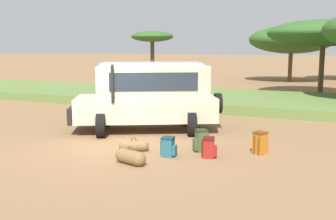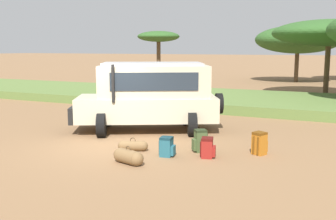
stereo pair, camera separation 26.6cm
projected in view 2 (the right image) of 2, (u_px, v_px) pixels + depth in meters
ground_plane at (114, 145)px, 12.04m from camera, size 320.00×320.00×0.00m
grass_bank at (216, 99)px, 21.12m from camera, size 120.00×7.00×0.44m
safari_vehicle at (150, 95)px, 13.95m from camera, size 5.33×3.96×2.44m
backpack_beside_front_wheel at (260, 144)px, 10.94m from camera, size 0.43×0.47×0.64m
backpack_cluster_center at (200, 141)px, 11.22m from camera, size 0.47×0.45×0.65m
backpack_near_rear_wheel at (167, 147)px, 10.77m from camera, size 0.45×0.39×0.54m
backpack_outermost at (208, 148)px, 10.65m from camera, size 0.46×0.46×0.55m
duffel_bag_low_black_case at (128, 157)px, 10.07m from camera, size 0.93×0.53×0.47m
duffel_bag_soft_canvas at (133, 146)px, 11.36m from camera, size 0.85×0.48×0.39m
acacia_tree_far_left at (159, 37)px, 43.10m from camera, size 4.62×4.65×4.77m
acacia_tree_left_mid at (298, 40)px, 33.60m from camera, size 7.25×6.48×4.85m
acacia_tree_centre_back at (329, 33)px, 23.21m from camera, size 6.60×7.08×4.60m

